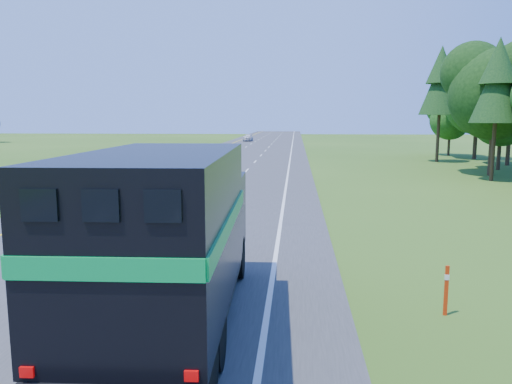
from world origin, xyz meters
TOP-DOWN VIEW (x-y plane):
  - road at (0.00, 50.00)m, footprint 15.00×260.00m
  - lane_markings at (0.00, 50.00)m, footprint 11.15×260.00m
  - horse_truck at (3.43, 13.54)m, footprint 3.08×9.01m
  - white_suv at (-3.55, 35.44)m, footprint 3.56×7.04m
  - far_car at (-3.43, 103.00)m, footprint 1.87×4.34m
  - delineator at (9.71, 14.87)m, footprint 0.10×0.06m

SIDE VIEW (x-z plane):
  - road at x=0.00m, z-range 0.00..0.04m
  - lane_markings at x=0.00m, z-range 0.04..0.05m
  - delineator at x=9.71m, z-range 0.04..1.26m
  - far_car at x=-3.43m, z-range 0.04..1.50m
  - white_suv at x=-3.55m, z-range 0.04..1.95m
  - horse_truck at x=3.43m, z-range 0.18..4.12m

